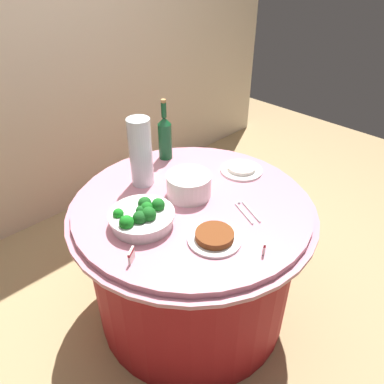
{
  "coord_description": "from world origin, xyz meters",
  "views": [
    {
      "loc": [
        -0.98,
        -1.0,
        1.73
      ],
      "look_at": [
        0.0,
        0.0,
        0.79
      ],
      "focal_mm": 34.52,
      "sensor_mm": 36.0,
      "label": 1
    }
  ],
  "objects_px": {
    "broccoli_bowl": "(142,217)",
    "label_placard_front": "(131,255)",
    "decorative_fruit_vase": "(141,156)",
    "serving_tongs": "(247,212)",
    "plate_stack": "(189,185)",
    "wine_bottle": "(165,136)",
    "food_plate_stir_fry": "(214,237)",
    "label_placard_mid": "(265,245)",
    "food_plate_rice": "(241,169)"
  },
  "relations": [
    {
      "from": "serving_tongs",
      "to": "broccoli_bowl",
      "type": "bearing_deg",
      "value": 146.8
    },
    {
      "from": "label_placard_front",
      "to": "decorative_fruit_vase",
      "type": "bearing_deg",
      "value": 47.51
    },
    {
      "from": "decorative_fruit_vase",
      "to": "food_plate_rice",
      "type": "height_order",
      "value": "decorative_fruit_vase"
    },
    {
      "from": "food_plate_stir_fry",
      "to": "plate_stack",
      "type": "bearing_deg",
      "value": 63.63
    },
    {
      "from": "broccoli_bowl",
      "to": "label_placard_front",
      "type": "bearing_deg",
      "value": -138.83
    },
    {
      "from": "label_placard_front",
      "to": "serving_tongs",
      "type": "bearing_deg",
      "value": -11.44
    },
    {
      "from": "food_plate_stir_fry",
      "to": "label_placard_mid",
      "type": "xyz_separation_m",
      "value": [
        0.09,
        -0.18,
        0.01
      ]
    },
    {
      "from": "broccoli_bowl",
      "to": "plate_stack",
      "type": "relative_size",
      "value": 1.33
    },
    {
      "from": "plate_stack",
      "to": "decorative_fruit_vase",
      "type": "height_order",
      "value": "decorative_fruit_vase"
    },
    {
      "from": "serving_tongs",
      "to": "label_placard_front",
      "type": "height_order",
      "value": "label_placard_front"
    },
    {
      "from": "broccoli_bowl",
      "to": "food_plate_rice",
      "type": "distance_m",
      "value": 0.65
    },
    {
      "from": "food_plate_rice",
      "to": "serving_tongs",
      "type": "bearing_deg",
      "value": -137.0
    },
    {
      "from": "serving_tongs",
      "to": "food_plate_stir_fry",
      "type": "xyz_separation_m",
      "value": [
        -0.24,
        -0.03,
        0.01
      ]
    },
    {
      "from": "plate_stack",
      "to": "label_placard_mid",
      "type": "xyz_separation_m",
      "value": [
        -0.06,
        -0.48,
        -0.02
      ]
    },
    {
      "from": "broccoli_bowl",
      "to": "label_placard_mid",
      "type": "bearing_deg",
      "value": -62.56
    },
    {
      "from": "wine_bottle",
      "to": "food_plate_rice",
      "type": "relative_size",
      "value": 1.53
    },
    {
      "from": "food_plate_rice",
      "to": "label_placard_mid",
      "type": "relative_size",
      "value": 4.0
    },
    {
      "from": "plate_stack",
      "to": "wine_bottle",
      "type": "xyz_separation_m",
      "value": [
        0.17,
        0.36,
        0.07
      ]
    },
    {
      "from": "decorative_fruit_vase",
      "to": "serving_tongs",
      "type": "bearing_deg",
      "value": -71.3
    },
    {
      "from": "wine_bottle",
      "to": "decorative_fruit_vase",
      "type": "bearing_deg",
      "value": -154.86
    },
    {
      "from": "plate_stack",
      "to": "label_placard_front",
      "type": "relative_size",
      "value": 3.82
    },
    {
      "from": "plate_stack",
      "to": "label_placard_mid",
      "type": "height_order",
      "value": "plate_stack"
    },
    {
      "from": "broccoli_bowl",
      "to": "decorative_fruit_vase",
      "type": "xyz_separation_m",
      "value": [
        0.21,
        0.27,
        0.11
      ]
    },
    {
      "from": "label_placard_mid",
      "to": "food_plate_stir_fry",
      "type": "bearing_deg",
      "value": 117.09
    },
    {
      "from": "plate_stack",
      "to": "label_placard_mid",
      "type": "bearing_deg",
      "value": -97.1
    },
    {
      "from": "decorative_fruit_vase",
      "to": "broccoli_bowl",
      "type": "bearing_deg",
      "value": -128.48
    },
    {
      "from": "decorative_fruit_vase",
      "to": "serving_tongs",
      "type": "xyz_separation_m",
      "value": [
        0.18,
        -0.52,
        -0.14
      ]
    },
    {
      "from": "decorative_fruit_vase",
      "to": "label_placard_mid",
      "type": "relative_size",
      "value": 6.18
    },
    {
      "from": "broccoli_bowl",
      "to": "serving_tongs",
      "type": "xyz_separation_m",
      "value": [
        0.39,
        -0.25,
        -0.04
      ]
    },
    {
      "from": "broccoli_bowl",
      "to": "serving_tongs",
      "type": "distance_m",
      "value": 0.46
    },
    {
      "from": "broccoli_bowl",
      "to": "serving_tongs",
      "type": "height_order",
      "value": "broccoli_bowl"
    },
    {
      "from": "broccoli_bowl",
      "to": "plate_stack",
      "type": "bearing_deg",
      "value": 5.02
    },
    {
      "from": "wine_bottle",
      "to": "food_plate_stir_fry",
      "type": "height_order",
      "value": "wine_bottle"
    },
    {
      "from": "broccoli_bowl",
      "to": "serving_tongs",
      "type": "bearing_deg",
      "value": -33.2
    },
    {
      "from": "broccoli_bowl",
      "to": "food_plate_stir_fry",
      "type": "relative_size",
      "value": 1.27
    },
    {
      "from": "food_plate_rice",
      "to": "label_placard_front",
      "type": "relative_size",
      "value": 4.0
    },
    {
      "from": "wine_bottle",
      "to": "serving_tongs",
      "type": "xyz_separation_m",
      "value": [
        -0.08,
        -0.64,
        -0.12
      ]
    },
    {
      "from": "decorative_fruit_vase",
      "to": "wine_bottle",
      "type": "bearing_deg",
      "value": 25.14
    },
    {
      "from": "decorative_fruit_vase",
      "to": "label_placard_mid",
      "type": "distance_m",
      "value": 0.73
    },
    {
      "from": "wine_bottle",
      "to": "label_placard_front",
      "type": "bearing_deg",
      "value": -139.97
    },
    {
      "from": "wine_bottle",
      "to": "label_placard_mid",
      "type": "relative_size",
      "value": 6.11
    },
    {
      "from": "plate_stack",
      "to": "wine_bottle",
      "type": "height_order",
      "value": "wine_bottle"
    },
    {
      "from": "label_placard_mid",
      "to": "wine_bottle",
      "type": "bearing_deg",
      "value": 74.94
    },
    {
      "from": "wine_bottle",
      "to": "broccoli_bowl",
      "type": "bearing_deg",
      "value": -140.38
    },
    {
      "from": "food_plate_rice",
      "to": "label_placard_mid",
      "type": "distance_m",
      "value": 0.61
    },
    {
      "from": "food_plate_stir_fry",
      "to": "food_plate_rice",
      "type": "distance_m",
      "value": 0.57
    },
    {
      "from": "broccoli_bowl",
      "to": "label_placard_front",
      "type": "distance_m",
      "value": 0.22
    },
    {
      "from": "serving_tongs",
      "to": "label_placard_mid",
      "type": "xyz_separation_m",
      "value": [
        -0.15,
        -0.2,
        0.03
      ]
    },
    {
      "from": "plate_stack",
      "to": "label_placard_front",
      "type": "bearing_deg",
      "value": -159.94
    },
    {
      "from": "decorative_fruit_vase",
      "to": "food_plate_stir_fry",
      "type": "distance_m",
      "value": 0.56
    }
  ]
}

